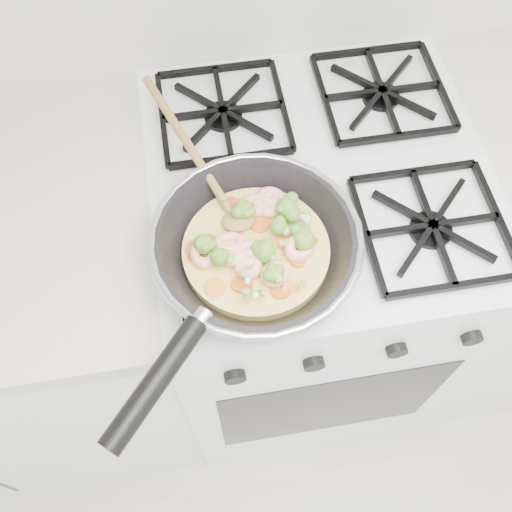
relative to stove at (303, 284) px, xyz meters
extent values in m
cube|color=white|center=(0.00, 0.00, -0.01)|extent=(0.60, 0.60, 0.90)
cube|color=black|center=(0.00, -0.30, -0.01)|extent=(0.48, 0.00, 0.40)
cube|color=black|center=(0.00, 0.00, 0.45)|extent=(0.56, 0.56, 0.02)
torus|color=silver|center=(-0.14, -0.16, 0.52)|extent=(0.32, 0.32, 0.01)
cylinder|color=black|center=(-0.31, -0.35, 0.52)|extent=(0.15, 0.17, 0.03)
cylinder|color=#E9CE65|center=(-0.14, -0.16, 0.48)|extent=(0.22, 0.22, 0.02)
ellipsoid|color=olive|center=(-0.16, -0.12, 0.50)|extent=(0.06, 0.06, 0.02)
cylinder|color=olive|center=(-0.22, 0.02, 0.53)|extent=(0.12, 0.26, 0.08)
torus|color=#FFB796|center=(-0.15, -0.18, 0.50)|extent=(0.06, 0.06, 0.02)
torus|color=#FFB796|center=(-0.08, -0.18, 0.50)|extent=(0.07, 0.07, 0.03)
torus|color=#FFB796|center=(-0.12, -0.22, 0.50)|extent=(0.06, 0.06, 0.02)
torus|color=#FFB796|center=(-0.18, -0.16, 0.50)|extent=(0.06, 0.06, 0.03)
torus|color=#FFB796|center=(-0.10, -0.08, 0.50)|extent=(0.06, 0.07, 0.03)
torus|color=#FFB796|center=(-0.11, -0.10, 0.50)|extent=(0.07, 0.07, 0.02)
torus|color=#FFB796|center=(-0.22, -0.17, 0.50)|extent=(0.05, 0.05, 0.02)
torus|color=#FFB796|center=(-0.13, -0.09, 0.50)|extent=(0.06, 0.06, 0.02)
torus|color=#FFB796|center=(-0.16, -0.19, 0.50)|extent=(0.06, 0.06, 0.03)
torus|color=#FFB796|center=(-0.18, -0.17, 0.50)|extent=(0.06, 0.06, 0.02)
ellipsoid|color=#669C33|center=(-0.12, -0.22, 0.51)|extent=(0.04, 0.04, 0.03)
ellipsoid|color=#669C33|center=(-0.15, -0.11, 0.51)|extent=(0.04, 0.04, 0.03)
ellipsoid|color=#669C33|center=(-0.07, -0.17, 0.51)|extent=(0.04, 0.04, 0.03)
ellipsoid|color=#669C33|center=(-0.20, -0.18, 0.51)|extent=(0.04, 0.04, 0.03)
ellipsoid|color=#669C33|center=(-0.07, -0.18, 0.51)|extent=(0.04, 0.04, 0.03)
ellipsoid|color=#669C33|center=(-0.08, -0.13, 0.51)|extent=(0.04, 0.04, 0.03)
ellipsoid|color=#669C33|center=(-0.22, -0.16, 0.51)|extent=(0.04, 0.04, 0.03)
ellipsoid|color=#669C33|center=(-0.13, -0.18, 0.52)|extent=(0.04, 0.04, 0.03)
ellipsoid|color=#669C33|center=(-0.10, -0.14, 0.51)|extent=(0.04, 0.04, 0.03)
ellipsoid|color=#669C33|center=(-0.09, -0.11, 0.52)|extent=(0.04, 0.04, 0.03)
cylinder|color=orange|center=(-0.12, -0.24, 0.50)|extent=(0.04, 0.04, 0.01)
cylinder|color=orange|center=(-0.21, -0.22, 0.50)|extent=(0.04, 0.04, 0.01)
cylinder|color=orange|center=(-0.06, -0.16, 0.50)|extent=(0.04, 0.04, 0.00)
cylinder|color=orange|center=(-0.09, -0.16, 0.50)|extent=(0.04, 0.04, 0.01)
cylinder|color=orange|center=(-0.23, -0.16, 0.50)|extent=(0.03, 0.03, 0.01)
cylinder|color=orange|center=(-0.23, -0.15, 0.50)|extent=(0.04, 0.04, 0.01)
cylinder|color=orange|center=(-0.17, -0.08, 0.50)|extent=(0.04, 0.04, 0.01)
cylinder|color=orange|center=(-0.08, -0.20, 0.50)|extent=(0.04, 0.04, 0.00)
cylinder|color=orange|center=(-0.15, -0.19, 0.50)|extent=(0.03, 0.03, 0.01)
cylinder|color=orange|center=(-0.13, -0.12, 0.50)|extent=(0.04, 0.04, 0.00)
cylinder|color=orange|center=(-0.21, -0.15, 0.50)|extent=(0.05, 0.05, 0.01)
cylinder|color=orange|center=(-0.17, -0.14, 0.50)|extent=(0.03, 0.03, 0.01)
cylinder|color=orange|center=(-0.16, -0.17, 0.50)|extent=(0.03, 0.03, 0.01)
cylinder|color=orange|center=(-0.17, -0.22, 0.50)|extent=(0.05, 0.05, 0.01)
cylinder|color=orange|center=(-0.10, -0.24, 0.50)|extent=(0.04, 0.04, 0.01)
cylinder|color=#75B649|center=(-0.17, -0.25, 0.52)|extent=(0.01, 0.01, 0.01)
cylinder|color=#75B649|center=(-0.18, -0.19, 0.52)|extent=(0.01, 0.01, 0.01)
cylinder|color=#75B649|center=(-0.17, -0.21, 0.52)|extent=(0.01, 0.01, 0.01)
cylinder|color=#75B649|center=(-0.11, -0.18, 0.52)|extent=(0.01, 0.01, 0.01)
cylinder|color=#75B649|center=(-0.12, -0.24, 0.52)|extent=(0.01, 0.01, 0.01)
cylinder|color=beige|center=(-0.18, -0.20, 0.52)|extent=(0.01, 0.01, 0.01)
cylinder|color=beige|center=(-0.16, -0.23, 0.51)|extent=(0.01, 0.01, 0.01)
cylinder|color=beige|center=(-0.16, -0.25, 0.52)|extent=(0.01, 0.01, 0.01)
cylinder|color=#75B649|center=(-0.10, -0.09, 0.51)|extent=(0.01, 0.01, 0.01)
cylinder|color=#75B649|center=(-0.06, -0.13, 0.51)|extent=(0.01, 0.01, 0.01)
cylinder|color=#75B649|center=(-0.09, -0.24, 0.51)|extent=(0.01, 0.01, 0.01)
cylinder|color=#75B649|center=(-0.15, -0.25, 0.51)|extent=(0.01, 0.01, 0.01)
cylinder|color=#75B649|center=(-0.16, -0.24, 0.51)|extent=(0.01, 0.01, 0.01)
cylinder|color=#75B649|center=(-0.14, -0.17, 0.51)|extent=(0.01, 0.01, 0.01)
cylinder|color=beige|center=(-0.06, -0.14, 0.52)|extent=(0.01, 0.01, 0.01)
cylinder|color=beige|center=(-0.06, -0.14, 0.52)|extent=(0.01, 0.01, 0.01)
cylinder|color=#75B649|center=(-0.18, -0.08, 0.51)|extent=(0.01, 0.01, 0.01)
cylinder|color=beige|center=(-0.12, -0.19, 0.52)|extent=(0.01, 0.01, 0.01)
cylinder|color=#75B649|center=(-0.10, -0.17, 0.51)|extent=(0.01, 0.01, 0.01)
cylinder|color=beige|center=(-0.09, -0.15, 0.51)|extent=(0.01, 0.01, 0.01)
camera|label=1|loc=(-0.21, -0.59, 1.24)|focal=40.37mm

